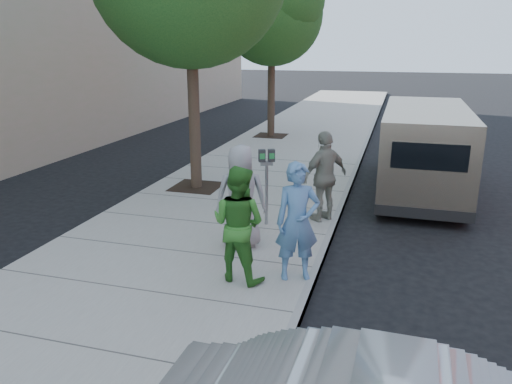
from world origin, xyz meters
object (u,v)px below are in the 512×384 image
(person_green_shirt, at_px, (238,224))
(person_officer, at_px, (297,222))
(person_striped_polo, at_px, (325,176))
(person_gray_shirt, at_px, (241,197))
(van, at_px, (424,148))
(tree_far, at_px, (273,9))
(parking_meter, at_px, (267,171))

(person_green_shirt, bearing_deg, person_officer, -149.38)
(person_striped_polo, bearing_deg, person_gray_shirt, 7.10)
(van, xyz_separation_m, person_green_shirt, (-2.87, -6.26, -0.09))
(tree_far, relative_size, person_striped_polo, 3.47)
(tree_far, bearing_deg, van, -47.47)
(person_officer, distance_m, person_green_shirt, 0.90)
(parking_meter, bearing_deg, person_green_shirt, -108.52)
(van, relative_size, person_striped_polo, 3.13)
(person_officer, distance_m, person_gray_shirt, 1.57)
(tree_far, height_order, person_striped_polo, tree_far)
(van, height_order, person_striped_polo, van)
(person_striped_polo, bearing_deg, tree_far, -118.06)
(parking_meter, xyz_separation_m, person_officer, (1.07, -2.17, -0.20))
(tree_far, distance_m, person_officer, 13.00)
(tree_far, distance_m, parking_meter, 10.68)
(van, distance_m, person_officer, 6.31)
(tree_far, bearing_deg, person_green_shirt, -78.01)
(van, height_order, person_officer, van)
(person_green_shirt, height_order, person_gray_shirt, person_gray_shirt)
(tree_far, xyz_separation_m, person_gray_shirt, (2.23, -10.96, -3.80))
(person_officer, distance_m, person_striped_polo, 2.78)
(person_gray_shirt, bearing_deg, tree_far, -98.65)
(tree_far, height_order, parking_meter, tree_far)
(person_striped_polo, bearing_deg, van, -170.87)
(tree_far, bearing_deg, parking_meter, -76.28)
(person_officer, xyz_separation_m, person_striped_polo, (0.00, 2.78, 0.01))
(person_gray_shirt, height_order, person_striped_polo, person_striped_polo)
(parking_meter, relative_size, person_green_shirt, 0.86)
(person_gray_shirt, bearing_deg, person_officer, 120.99)
(parking_meter, relative_size, person_gray_shirt, 0.83)
(person_gray_shirt, bearing_deg, van, -143.06)
(van, bearing_deg, parking_meter, -128.82)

